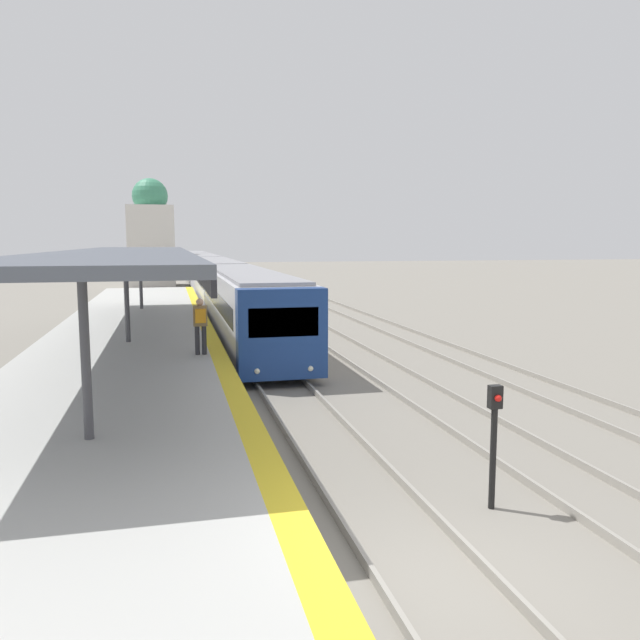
% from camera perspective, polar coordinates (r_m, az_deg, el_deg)
% --- Properties ---
extents(ground_plane, '(240.00, 240.00, 0.00)m').
position_cam_1_polar(ground_plane, '(8.40, 10.57, -22.67)').
color(ground_plane, gray).
extents(track_platform_line, '(1.51, 120.00, 0.15)m').
position_cam_1_polar(track_platform_line, '(8.36, 10.58, -22.22)').
color(track_platform_line, gray).
rests_on(track_platform_line, ground_plane).
extents(station_platform, '(5.99, 80.00, 0.85)m').
position_cam_1_polar(station_platform, '(7.73, -24.07, -22.38)').
color(station_platform, '#B2B2AD').
rests_on(station_platform, ground_plane).
extents(platform_canopy, '(4.00, 26.38, 3.01)m').
position_cam_1_polar(platform_canopy, '(21.42, -17.28, 5.75)').
color(platform_canopy, '#4C515B').
rests_on(platform_canopy, station_platform).
extents(person_on_platform, '(0.40, 0.40, 1.66)m').
position_cam_1_polar(person_on_platform, '(18.54, -10.89, -0.14)').
color(person_on_platform, '#2D2D33').
rests_on(person_on_platform, station_platform).
extents(train_near, '(2.57, 65.90, 2.97)m').
position_cam_1_polar(train_near, '(50.13, -10.07, 4.21)').
color(train_near, navy).
rests_on(train_near, ground_plane).
extents(signal_post_near, '(0.20, 0.22, 1.97)m').
position_cam_1_polar(signal_post_near, '(10.16, 15.62, -9.95)').
color(signal_post_near, black).
rests_on(signal_post_near, ground_plane).
extents(distant_domed_building, '(4.25, 4.25, 10.02)m').
position_cam_1_polar(distant_domed_building, '(61.16, -15.17, 7.44)').
color(distant_domed_building, silver).
rests_on(distant_domed_building, ground_plane).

